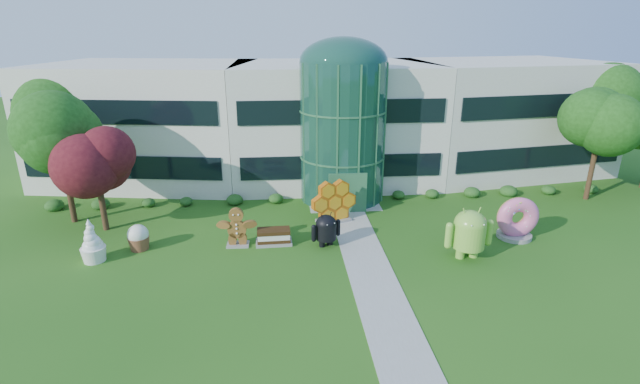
{
  "coord_description": "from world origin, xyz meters",
  "views": [
    {
      "loc": [
        -4.52,
        -20.23,
        11.98
      ],
      "look_at": [
        -2.15,
        6.0,
        2.6
      ],
      "focal_mm": 26.0,
      "sensor_mm": 36.0,
      "label": 1
    }
  ],
  "objects_px": {
    "android_black": "(326,228)",
    "donut": "(517,217)",
    "gingerbread": "(237,227)",
    "android_green": "(469,230)"
  },
  "relations": [
    {
      "from": "android_black",
      "to": "donut",
      "type": "xyz_separation_m",
      "value": [
        11.44,
        0.09,
        0.2
      ]
    },
    {
      "from": "donut",
      "to": "gingerbread",
      "type": "xyz_separation_m",
      "value": [
        -16.55,
        0.39,
        -0.14
      ]
    },
    {
      "from": "donut",
      "to": "android_green",
      "type": "bearing_deg",
      "value": -147.51
    },
    {
      "from": "donut",
      "to": "gingerbread",
      "type": "bearing_deg",
      "value": -178.88
    },
    {
      "from": "donut",
      "to": "gingerbread",
      "type": "relative_size",
      "value": 1.03
    },
    {
      "from": "donut",
      "to": "android_black",
      "type": "bearing_deg",
      "value": -177.1
    },
    {
      "from": "android_green",
      "to": "gingerbread",
      "type": "distance_m",
      "value": 12.97
    },
    {
      "from": "android_green",
      "to": "gingerbread",
      "type": "bearing_deg",
      "value": 164.01
    },
    {
      "from": "android_black",
      "to": "gingerbread",
      "type": "bearing_deg",
      "value": 150.32
    },
    {
      "from": "android_black",
      "to": "gingerbread",
      "type": "xyz_separation_m",
      "value": [
        -5.11,
        0.48,
        0.07
      ]
    }
  ]
}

